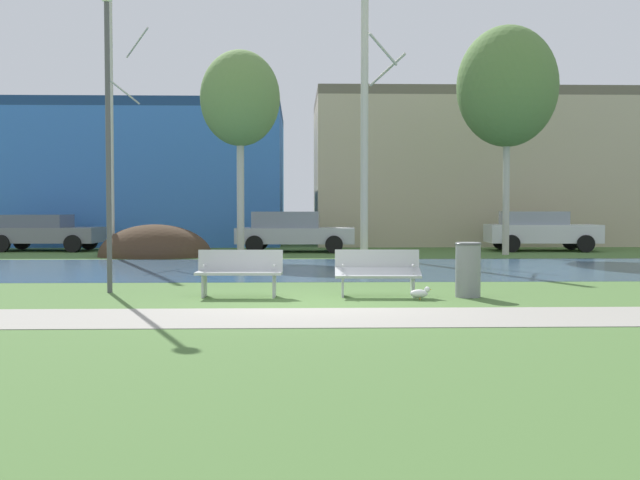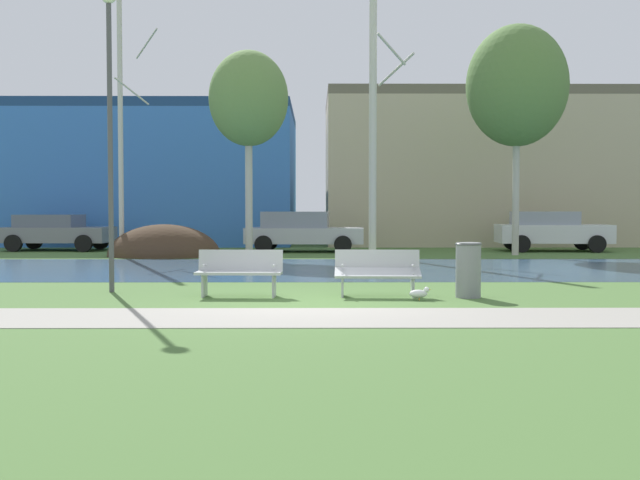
{
  "view_description": "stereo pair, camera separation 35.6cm",
  "coord_description": "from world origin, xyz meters",
  "px_view_note": "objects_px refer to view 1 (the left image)",
  "views": [
    {
      "loc": [
        -0.22,
        -13.58,
        1.69
      ],
      "look_at": [
        0.22,
        1.31,
        1.05
      ],
      "focal_mm": 44.27,
      "sensor_mm": 36.0,
      "label": 1
    },
    {
      "loc": [
        0.13,
        -13.58,
        1.69
      ],
      "look_at": [
        0.22,
        1.31,
        1.05
      ],
      "focal_mm": 44.27,
      "sensor_mm": 36.0,
      "label": 2
    }
  ],
  "objects_px": {
    "streetlamp": "(108,92)",
    "parked_van_nearest_grey": "(44,231)",
    "seagull": "(420,293)",
    "bench_right": "(377,271)",
    "parked_sedan_second_silver": "(293,231)",
    "parked_hatch_third_white": "(540,230)",
    "bench_left": "(239,272)",
    "trash_bin": "(468,269)"
  },
  "relations": [
    {
      "from": "seagull",
      "to": "parked_van_nearest_grey",
      "type": "bearing_deg",
      "value": 126.32
    },
    {
      "from": "parked_hatch_third_white",
      "to": "parked_van_nearest_grey",
      "type": "bearing_deg",
      "value": 178.29
    },
    {
      "from": "parked_van_nearest_grey",
      "to": "parked_sedan_second_silver",
      "type": "relative_size",
      "value": 0.93
    },
    {
      "from": "trash_bin",
      "to": "parked_hatch_third_white",
      "type": "bearing_deg",
      "value": 68.13
    },
    {
      "from": "trash_bin",
      "to": "parked_sedan_second_silver",
      "type": "bearing_deg",
      "value": 102.76
    },
    {
      "from": "bench_right",
      "to": "parked_sedan_second_silver",
      "type": "distance_m",
      "value": 14.66
    },
    {
      "from": "bench_right",
      "to": "seagull",
      "type": "height_order",
      "value": "bench_right"
    },
    {
      "from": "seagull",
      "to": "streetlamp",
      "type": "relative_size",
      "value": 0.07
    },
    {
      "from": "bench_right",
      "to": "parked_hatch_third_white",
      "type": "relative_size",
      "value": 0.38
    },
    {
      "from": "trash_bin",
      "to": "streetlamp",
      "type": "bearing_deg",
      "value": 171.97
    },
    {
      "from": "seagull",
      "to": "bench_left",
      "type": "bearing_deg",
      "value": 169.08
    },
    {
      "from": "bench_right",
      "to": "parked_sedan_second_silver",
      "type": "xyz_separation_m",
      "value": [
        -1.67,
        14.56,
        0.31
      ]
    },
    {
      "from": "trash_bin",
      "to": "seagull",
      "type": "bearing_deg",
      "value": -154.64
    },
    {
      "from": "bench_right",
      "to": "parked_van_nearest_grey",
      "type": "relative_size",
      "value": 0.39
    },
    {
      "from": "seagull",
      "to": "streetlamp",
      "type": "height_order",
      "value": "streetlamp"
    },
    {
      "from": "trash_bin",
      "to": "parked_van_nearest_grey",
      "type": "distance_m",
      "value": 20.17
    },
    {
      "from": "bench_right",
      "to": "trash_bin",
      "type": "relative_size",
      "value": 1.59
    },
    {
      "from": "trash_bin",
      "to": "streetlamp",
      "type": "height_order",
      "value": "streetlamp"
    },
    {
      "from": "bench_left",
      "to": "trash_bin",
      "type": "bearing_deg",
      "value": -2.41
    },
    {
      "from": "trash_bin",
      "to": "parked_hatch_third_white",
      "type": "relative_size",
      "value": 0.24
    },
    {
      "from": "seagull",
      "to": "parked_hatch_third_white",
      "type": "height_order",
      "value": "parked_hatch_third_white"
    },
    {
      "from": "bench_left",
      "to": "trash_bin",
      "type": "distance_m",
      "value": 4.27
    },
    {
      "from": "bench_right",
      "to": "parked_van_nearest_grey",
      "type": "distance_m",
      "value": 19.0
    },
    {
      "from": "seagull",
      "to": "parked_hatch_third_white",
      "type": "relative_size",
      "value": 0.09
    },
    {
      "from": "parked_van_nearest_grey",
      "to": "parked_sedan_second_silver",
      "type": "bearing_deg",
      "value": -5.23
    },
    {
      "from": "seagull",
      "to": "bench_right",
      "type": "bearing_deg",
      "value": 138.05
    },
    {
      "from": "bench_left",
      "to": "parked_hatch_third_white",
      "type": "bearing_deg",
      "value": 55.27
    },
    {
      "from": "trash_bin",
      "to": "seagull",
      "type": "height_order",
      "value": "trash_bin"
    },
    {
      "from": "trash_bin",
      "to": "streetlamp",
      "type": "distance_m",
      "value": 7.71
    },
    {
      "from": "parked_van_nearest_grey",
      "to": "parked_sedan_second_silver",
      "type": "distance_m",
      "value": 9.47
    },
    {
      "from": "streetlamp",
      "to": "parked_hatch_third_white",
      "type": "xyz_separation_m",
      "value": [
        12.9,
        14.07,
        -3.12
      ]
    },
    {
      "from": "bench_right",
      "to": "trash_bin",
      "type": "height_order",
      "value": "trash_bin"
    },
    {
      "from": "bench_right",
      "to": "parked_hatch_third_white",
      "type": "distance_m",
      "value": 16.75
    },
    {
      "from": "seagull",
      "to": "parked_hatch_third_white",
      "type": "xyz_separation_m",
      "value": [
        7.0,
        15.5,
        0.66
      ]
    },
    {
      "from": "seagull",
      "to": "parked_van_nearest_grey",
      "type": "height_order",
      "value": "parked_van_nearest_grey"
    },
    {
      "from": "parked_sedan_second_silver",
      "to": "parked_hatch_third_white",
      "type": "relative_size",
      "value": 1.06
    },
    {
      "from": "streetlamp",
      "to": "parked_van_nearest_grey",
      "type": "distance_m",
      "value": 16.1
    },
    {
      "from": "bench_left",
      "to": "trash_bin",
      "type": "xyz_separation_m",
      "value": [
        4.26,
        -0.18,
        0.06
      ]
    },
    {
      "from": "seagull",
      "to": "streetlamp",
      "type": "bearing_deg",
      "value": 166.42
    },
    {
      "from": "parked_sedan_second_silver",
      "to": "parked_hatch_third_white",
      "type": "bearing_deg",
      "value": 1.84
    },
    {
      "from": "bench_right",
      "to": "streetlamp",
      "type": "distance_m",
      "value": 6.28
    },
    {
      "from": "streetlamp",
      "to": "parked_van_nearest_grey",
      "type": "relative_size",
      "value": 1.44
    }
  ]
}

